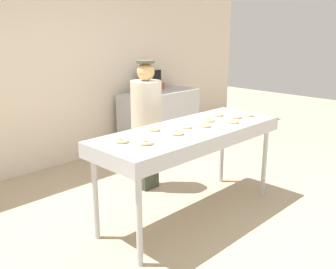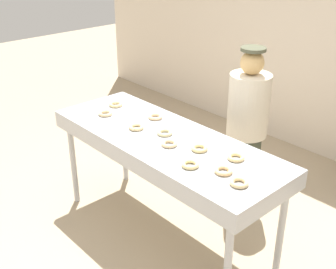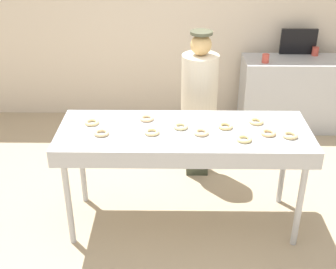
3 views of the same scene
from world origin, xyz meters
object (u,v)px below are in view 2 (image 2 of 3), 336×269
plain_donut_8 (239,183)px  plain_donut_0 (136,127)px  plain_donut_2 (165,133)px  plain_donut_9 (105,113)px  plain_donut_5 (169,144)px  plain_donut_4 (199,148)px  worker_baker (247,120)px  plain_donut_3 (116,105)px  plain_donut_10 (190,165)px  fryer_conveyor (164,145)px  plain_donut_1 (155,117)px  plain_donut_6 (223,171)px  plain_donut_7 (236,157)px

plain_donut_8 → plain_donut_0: bearing=177.7°
plain_donut_2 → plain_donut_9: same height
plain_donut_8 → plain_donut_5: bearing=176.6°
plain_donut_0 → plain_donut_4: (0.64, 0.12, 0.00)m
plain_donut_9 → worker_baker: (0.88, 0.97, -0.07)m
plain_donut_2 → plain_donut_5: (0.17, -0.11, 0.00)m
plain_donut_3 → plain_donut_10: same height
plain_donut_3 → plain_donut_5: bearing=-10.7°
fryer_conveyor → plain_donut_1: 0.40m
fryer_conveyor → plain_donut_3: size_ratio=16.85×
plain_donut_6 → worker_baker: worker_baker is taller
plain_donut_7 → plain_donut_3: bearing=-178.7°
plain_donut_1 → plain_donut_2: size_ratio=1.00×
plain_donut_1 → plain_donut_4: bearing=-12.1°
plain_donut_3 → plain_donut_9: 0.23m
plain_donut_2 → plain_donut_4: same height
plain_donut_3 → plain_donut_7: (1.46, 0.03, 0.00)m
plain_donut_1 → plain_donut_10: bearing=-24.8°
plain_donut_3 → plain_donut_10: 1.34m
plain_donut_3 → plain_donut_7: bearing=1.3°
fryer_conveyor → worker_baker: 0.89m
plain_donut_8 → plain_donut_9: (-1.59, 0.02, 0.00)m
plain_donut_4 → plain_donut_7: (0.28, 0.10, 0.00)m
plain_donut_6 → worker_baker: size_ratio=0.08×
plain_donut_0 → plain_donut_4: size_ratio=1.00×
plain_donut_5 → fryer_conveyor: bearing=152.4°
fryer_conveyor → plain_donut_4: plain_donut_4 is taller
plain_donut_10 → plain_donut_0: bearing=171.5°
plain_donut_5 → plain_donut_8: size_ratio=1.00×
plain_donut_1 → plain_donut_6: (1.05, -0.27, 0.00)m
plain_donut_3 → plain_donut_5: (0.96, -0.18, 0.00)m
plain_donut_0 → plain_donut_2: (0.25, 0.11, 0.00)m
plain_donut_5 → plain_donut_7: bearing=23.2°
fryer_conveyor → plain_donut_10: size_ratio=16.85×
plain_donut_2 → plain_donut_3: 0.79m
plain_donut_1 → plain_donut_8: size_ratio=1.00×
plain_donut_1 → plain_donut_9: same height
plain_donut_4 → plain_donut_3: bearing=177.0°
plain_donut_2 → plain_donut_6: 0.75m
plain_donut_7 → plain_donut_8: bearing=-47.0°
worker_baker → plain_donut_4: bearing=92.0°
plain_donut_1 → plain_donut_7: size_ratio=1.00×
plain_donut_9 → worker_baker: bearing=47.9°
plain_donut_8 → worker_baker: 1.23m
plain_donut_3 → plain_donut_5: same height
plain_donut_6 → plain_donut_0: bearing=179.7°
plain_donut_0 → plain_donut_9: 0.43m
plain_donut_5 → worker_baker: 0.96m
plain_donut_4 → plain_donut_9: bearing=-172.5°
plain_donut_0 → plain_donut_5: (0.42, -0.00, 0.00)m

